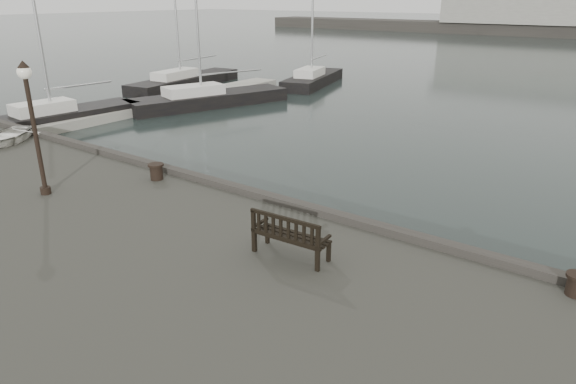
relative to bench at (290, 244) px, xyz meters
name	(u,v)px	position (x,y,z in m)	size (l,w,h in m)	color
ground	(343,275)	(-0.04, 2.35, -1.86)	(400.00, 400.00, 0.00)	black
pontoon	(145,107)	(-20.04, 12.35, -1.61)	(2.00, 24.00, 0.50)	#A5A399
bench	(290,244)	(0.00, 0.00, 0.00)	(1.67, 0.66, 0.94)	black
bollard_left	(156,172)	(-5.97, 1.55, -0.06)	(0.46, 0.46, 0.48)	black
bollard_right	(576,285)	(4.99, 1.85, -0.09)	(0.40, 0.40, 0.42)	black
lamp_post	(31,111)	(-7.50, -1.02, 1.98)	(0.36, 0.36, 3.55)	black
dinghy	(7,135)	(-13.58, 1.02, -0.03)	(1.83, 2.57, 0.53)	silver
yacht_a	(61,121)	(-20.67, 7.21, -1.62)	(3.08, 8.81, 11.95)	black
yacht_b	(186,84)	(-24.57, 20.01, -1.61)	(3.79, 11.11, 14.27)	black
yacht_c	(209,102)	(-17.87, 15.77, -1.62)	(5.75, 10.67, 13.90)	black
yacht_d	(313,82)	(-17.11, 26.64, -1.63)	(4.55, 9.10, 11.17)	black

